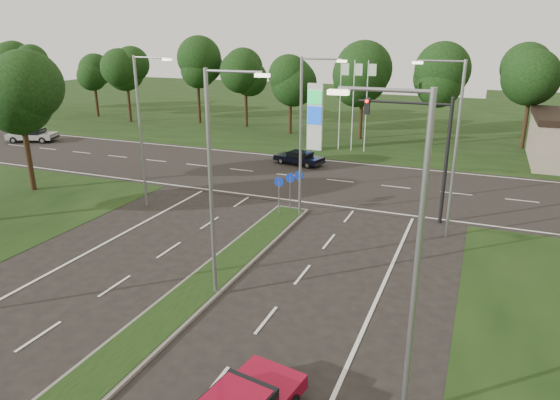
% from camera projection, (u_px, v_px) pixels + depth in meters
% --- Properties ---
extents(ground, '(160.00, 160.00, 0.00)m').
position_uv_depth(ground, '(98.00, 378.00, 15.43)').
color(ground, black).
rests_on(ground, ground).
extents(verge_far, '(160.00, 50.00, 0.02)m').
position_uv_depth(verge_far, '(399.00, 117.00, 63.72)').
color(verge_far, black).
rests_on(verge_far, ground).
extents(cross_road, '(160.00, 12.00, 0.02)m').
position_uv_depth(cross_road, '(327.00, 180.00, 36.50)').
color(cross_road, black).
rests_on(cross_road, ground).
extents(median_kerb, '(2.00, 26.00, 0.12)m').
position_uv_depth(median_kerb, '(171.00, 313.00, 18.92)').
color(median_kerb, slate).
rests_on(median_kerb, ground).
extents(streetlight_median_near, '(2.53, 0.22, 9.00)m').
position_uv_depth(streetlight_median_near, '(215.00, 175.00, 18.73)').
color(streetlight_median_near, gray).
rests_on(streetlight_median_near, ground).
extents(streetlight_median_far, '(2.53, 0.22, 9.00)m').
position_uv_depth(streetlight_median_far, '(304.00, 130.00, 27.51)').
color(streetlight_median_far, gray).
rests_on(streetlight_median_far, ground).
extents(streetlight_left_far, '(2.53, 0.22, 9.00)m').
position_uv_depth(streetlight_left_far, '(143.00, 125.00, 29.10)').
color(streetlight_left_far, gray).
rests_on(streetlight_left_far, ground).
extents(streetlight_right_far, '(2.53, 0.22, 9.00)m').
position_uv_depth(streetlight_right_far, '(452.00, 141.00, 24.71)').
color(streetlight_right_far, gray).
rests_on(streetlight_right_far, ground).
extents(streetlight_right_near, '(2.53, 0.22, 9.00)m').
position_uv_depth(streetlight_right_near, '(410.00, 247.00, 12.42)').
color(streetlight_right_near, gray).
rests_on(streetlight_right_near, ground).
extents(traffic_signal, '(5.10, 0.42, 7.00)m').
position_uv_depth(traffic_signal, '(423.00, 140.00, 27.18)').
color(traffic_signal, black).
rests_on(traffic_signal, ground).
extents(median_signs, '(1.16, 1.76, 2.38)m').
position_uv_depth(median_signs, '(290.00, 185.00, 29.29)').
color(median_signs, gray).
rests_on(median_signs, ground).
extents(gas_pylon, '(5.80, 1.26, 8.00)m').
position_uv_depth(gas_pylon, '(317.00, 115.00, 44.80)').
color(gas_pylon, silver).
rests_on(gas_pylon, ground).
extents(tree_left_far, '(5.20, 5.20, 8.86)m').
position_uv_depth(tree_left_far, '(18.00, 100.00, 32.16)').
color(tree_left_far, black).
rests_on(tree_left_far, ground).
extents(treeline_far, '(6.00, 6.00, 9.90)m').
position_uv_depth(treeline_far, '(379.00, 70.00, 48.29)').
color(treeline_far, black).
rests_on(treeline_far, ground).
extents(navy_sedan, '(4.22, 2.44, 1.09)m').
position_uv_depth(navy_sedan, '(299.00, 158.00, 40.49)').
color(navy_sedan, black).
rests_on(navy_sedan, ground).
extents(far_car_a, '(4.87, 3.34, 1.29)m').
position_uv_depth(far_car_a, '(32.00, 135.00, 49.04)').
color(far_car_a, '#A0A0A0').
rests_on(far_car_a, ground).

